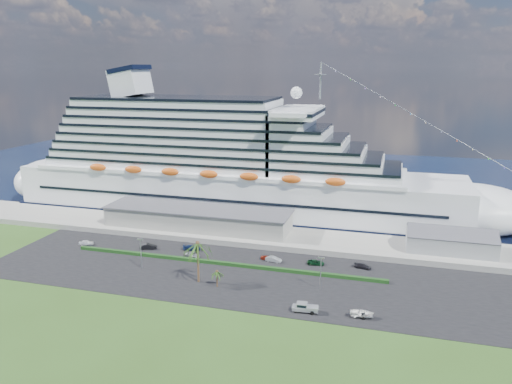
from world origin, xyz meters
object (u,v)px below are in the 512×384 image
(parked_car_3, at_px, (192,248))
(cruise_ship, at_px, (231,169))
(boat_trailer, at_px, (362,313))
(pickup_truck, at_px, (305,307))

(parked_car_3, bearing_deg, cruise_ship, -10.07)
(boat_trailer, bearing_deg, pickup_truck, -176.34)
(cruise_ship, distance_m, boat_trailer, 86.82)
(cruise_ship, distance_m, pickup_truck, 80.70)
(cruise_ship, xyz_separation_m, boat_trailer, (52.28, -67.57, -15.46))
(cruise_ship, bearing_deg, boat_trailer, -52.27)
(pickup_truck, xyz_separation_m, boat_trailer, (12.26, 0.78, -0.00))
(cruise_ship, bearing_deg, pickup_truck, -59.65)
(cruise_ship, xyz_separation_m, pickup_truck, (40.02, -68.35, -15.45))
(cruise_ship, distance_m, parked_car_3, 42.90)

